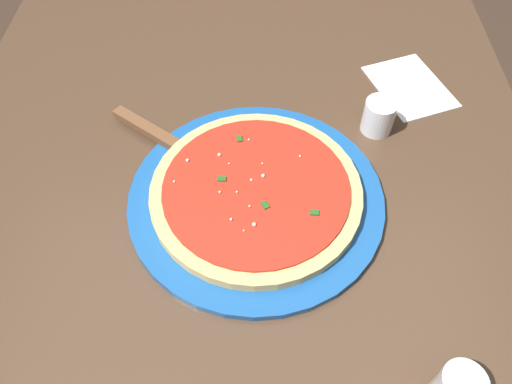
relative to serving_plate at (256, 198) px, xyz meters
The scene contains 7 objects.
ground_plane 0.75m from the serving_plate, 123.67° to the left, with size 5.00×5.00×0.00m, color #38281E.
restaurant_table 0.13m from the serving_plate, 123.67° to the left, with size 1.12×0.92×0.74m.
serving_plate is the anchor object (origin of this frame).
pizza 0.02m from the serving_plate, 63.08° to the left, with size 0.29×0.29×0.02m.
pizza_server 0.17m from the serving_plate, 54.67° to the left, with size 0.16×0.20×0.01m.
cup_small_sauce 0.24m from the serving_plate, 52.48° to the right, with size 0.05×0.05×0.05m, color silver.
napkin_folded_right 0.36m from the serving_plate, 46.72° to the right, with size 0.15×0.11×0.00m, color white.
Camera 1 is at (-0.39, -0.03, 1.31)m, focal length 34.36 mm.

